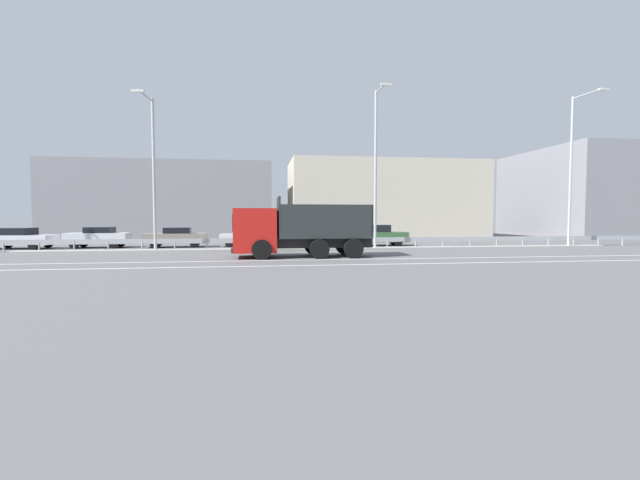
% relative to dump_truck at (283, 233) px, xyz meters
% --- Properties ---
extents(ground_plane, '(320.00, 320.00, 0.00)m').
position_rel_dump_truck_xyz_m(ground_plane, '(3.47, 1.74, -1.33)').
color(ground_plane, '#565659').
extents(lane_strip_0, '(70.49, 0.16, 0.01)m').
position_rel_dump_truck_xyz_m(lane_strip_0, '(1.11, -1.79, -1.32)').
color(lane_strip_0, silver).
rests_on(lane_strip_0, ground_plane).
extents(lane_strip_1, '(70.49, 0.16, 0.01)m').
position_rel_dump_truck_xyz_m(lane_strip_1, '(1.11, -4.21, -1.32)').
color(lane_strip_1, silver).
rests_on(lane_strip_1, ground_plane).
extents(median_island, '(38.77, 1.10, 0.18)m').
position_rel_dump_truck_xyz_m(median_island, '(3.47, 4.11, -1.24)').
color(median_island, gray).
rests_on(median_island, ground_plane).
extents(median_guardrail, '(70.49, 0.09, 0.78)m').
position_rel_dump_truck_xyz_m(median_guardrail, '(3.47, 5.46, -0.76)').
color(median_guardrail, '#9EA0A5').
rests_on(median_guardrail, ground_plane).
extents(dump_truck, '(7.65, 2.80, 3.30)m').
position_rel_dump_truck_xyz_m(dump_truck, '(0.00, 0.00, 0.00)').
color(dump_truck, red).
rests_on(dump_truck, ground_plane).
extents(median_road_sign, '(0.79, 0.16, 2.19)m').
position_rel_dump_truck_xyz_m(median_road_sign, '(3.49, 4.11, -0.15)').
color(median_road_sign, white).
rests_on(median_road_sign, ground_plane).
extents(street_lamp_1, '(0.72, 2.56, 9.44)m').
position_rel_dump_truck_xyz_m(street_lamp_1, '(-7.74, 4.00, 3.92)').
color(street_lamp_1, '#ADADB2').
rests_on(street_lamp_1, ground_plane).
extents(street_lamp_2, '(0.71, 2.26, 10.51)m').
position_rel_dump_truck_xyz_m(street_lamp_2, '(6.38, 4.15, 4.43)').
color(street_lamp_2, '#ADADB2').
rests_on(street_lamp_2, ground_plane).
extents(street_lamp_3, '(0.71, 2.74, 10.60)m').
position_rel_dump_truck_xyz_m(street_lamp_3, '(20.49, 3.89, 4.53)').
color(street_lamp_3, '#ADADB2').
rests_on(street_lamp_3, ground_plane).
extents(parked_car_1, '(4.56, 2.24, 1.45)m').
position_rel_dump_truck_xyz_m(parked_car_1, '(-17.70, 8.49, -0.59)').
color(parked_car_1, silver).
rests_on(parked_car_1, ground_plane).
extents(parked_car_2, '(4.17, 1.84, 1.48)m').
position_rel_dump_truck_xyz_m(parked_car_2, '(-12.70, 8.85, -0.56)').
color(parked_car_2, silver).
rests_on(parked_car_2, ground_plane).
extents(parked_car_3, '(4.47, 2.02, 1.44)m').
position_rel_dump_truck_xyz_m(parked_car_3, '(-7.32, 8.69, -0.59)').
color(parked_car_3, gray).
rests_on(parked_car_3, ground_plane).
extents(parked_car_4, '(3.88, 1.88, 1.45)m').
position_rel_dump_truck_xyz_m(parked_car_4, '(-2.25, 8.93, -0.60)').
color(parked_car_4, silver).
rests_on(parked_car_4, ground_plane).
extents(parked_car_5, '(4.42, 2.19, 1.41)m').
position_rel_dump_truck_xyz_m(parked_car_5, '(2.85, 8.69, -0.61)').
color(parked_car_5, black).
rests_on(parked_car_5, ground_plane).
extents(parked_car_6, '(4.30, 2.03, 1.60)m').
position_rel_dump_truck_xyz_m(parked_car_6, '(7.75, 8.25, -0.53)').
color(parked_car_6, '#335B33').
rests_on(parked_car_6, ground_plane).
extents(background_building_0, '(21.05, 13.80, 7.52)m').
position_rel_dump_truck_xyz_m(background_building_0, '(-10.67, 24.26, 2.43)').
color(background_building_0, gray).
rests_on(background_building_0, ground_plane).
extents(background_building_1, '(20.25, 9.36, 8.02)m').
position_rel_dump_truck_xyz_m(background_building_1, '(12.06, 21.65, 2.68)').
color(background_building_1, beige).
rests_on(background_building_1, ground_plane).
extents(background_building_2, '(11.75, 15.93, 9.83)m').
position_rel_dump_truck_xyz_m(background_building_2, '(35.93, 22.05, 3.59)').
color(background_building_2, gray).
rests_on(background_building_2, ground_plane).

